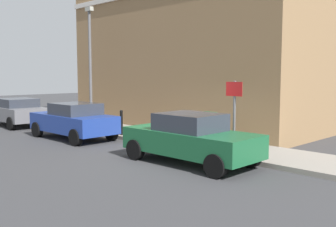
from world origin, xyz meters
name	(u,v)px	position (x,y,z in m)	size (l,w,h in m)	color
ground	(173,156)	(0.00, 0.00, 0.00)	(80.00, 80.00, 0.00)	#38383A
sidewalk	(111,129)	(1.97, 6.00, 0.07)	(2.46, 30.00, 0.15)	gray
corner_building	(200,32)	(6.46, 4.40, 4.80)	(6.63, 12.80, 9.61)	olive
car_green	(190,138)	(-0.36, -1.09, 0.76)	(1.90, 4.24, 1.50)	#195933
car_blue	(74,120)	(-0.46, 5.26, 0.76)	(1.94, 4.08, 1.48)	navy
car_grey	(16,111)	(-0.40, 10.91, 0.75)	(1.96, 4.00, 1.42)	slate
utility_cabinet	(208,129)	(1.95, 0.15, 0.68)	(0.46, 0.61, 1.15)	#1E4C28
bollard_near_cabinet	(171,123)	(2.05, 2.10, 0.70)	(0.14, 0.14, 1.04)	black
bollard_far_kerb	(121,122)	(0.99, 3.95, 0.70)	(0.14, 0.14, 1.04)	black
street_sign	(234,106)	(1.00, -1.67, 1.66)	(0.08, 0.60, 2.30)	#59595B
lamppost	(90,61)	(1.88, 7.50, 3.30)	(0.20, 0.44, 5.72)	#59595B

